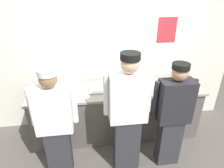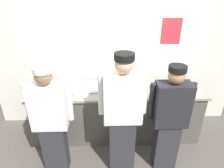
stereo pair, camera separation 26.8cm
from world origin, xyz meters
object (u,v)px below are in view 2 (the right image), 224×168
object	(u,v)px
chef_far_right	(170,118)
plate_stack_rear	(158,87)
chefs_knife	(46,94)
ramekin_green_sauce	(76,94)
ramekin_orange_sauce	(189,91)
chef_center	(123,113)
deli_cup	(172,87)
chef_near_left	(51,120)
squeeze_bottle_primary	(122,81)
plate_stack_front	(140,83)
mixing_bowl_steel	(71,84)
ramekin_red_sauce	(52,83)
sheet_tray	(104,89)

from	to	relation	value
chef_far_right	plate_stack_rear	xyz separation A→B (m)	(0.01, 0.73, 0.09)
chefs_knife	ramekin_green_sauce	bearing A→B (deg)	-7.38
ramekin_orange_sauce	chefs_knife	xyz separation A→B (m)	(-2.24, 0.04, -0.02)
chef_center	deli_cup	xyz separation A→B (m)	(0.85, 0.68, 0.02)
chef_near_left	plate_stack_rear	world-z (taller)	chef_near_left
squeeze_bottle_primary	chefs_knife	bearing A→B (deg)	-169.01
plate_stack_front	plate_stack_rear	size ratio (longest dim) A/B	0.88
mixing_bowl_steel	ramekin_green_sauce	xyz separation A→B (m)	(0.12, -0.25, -0.04)
chef_center	chefs_knife	size ratio (longest dim) A/B	6.37
plate_stack_rear	chefs_knife	distance (m)	1.79
chef_near_left	ramekin_orange_sauce	size ratio (longest dim) A/B	16.70
chef_far_right	chef_center	bearing A→B (deg)	-179.97
chef_near_left	ramekin_red_sauce	distance (m)	0.95
plate_stack_front	chefs_knife	bearing A→B (deg)	-170.70
plate_stack_front	ramekin_red_sauce	size ratio (longest dim) A/B	2.50
chef_center	sheet_tray	bearing A→B (deg)	109.12
plate_stack_rear	squeeze_bottle_primary	bearing A→B (deg)	169.95
ramekin_orange_sauce	chefs_knife	world-z (taller)	ramekin_orange_sauce
chef_center	ramekin_orange_sauce	xyz separation A→B (m)	(1.10, 0.56, -0.00)
chef_near_left	plate_stack_rear	size ratio (longest dim) A/B	6.48
chef_center	squeeze_bottle_primary	distance (m)	0.84
plate_stack_rear	ramekin_green_sauce	xyz separation A→B (m)	(-1.31, -0.19, 0.00)
chef_near_left	deli_cup	xyz separation A→B (m)	(1.79, 0.68, 0.10)
chef_near_left	deli_cup	bearing A→B (deg)	20.83
chef_center	ramekin_green_sauce	xyz separation A→B (m)	(-0.67, 0.54, -0.00)
plate_stack_rear	chef_center	bearing A→B (deg)	-131.53
chef_center	chef_near_left	bearing A→B (deg)	-179.90
plate_stack_rear	ramekin_green_sauce	bearing A→B (deg)	-171.76
chef_center	squeeze_bottle_primary	bearing A→B (deg)	86.35
chef_near_left	squeeze_bottle_primary	bearing A→B (deg)	40.10
ramekin_green_sauce	chef_near_left	bearing A→B (deg)	-116.53
mixing_bowl_steel	chef_near_left	bearing A→B (deg)	-100.47
chef_far_right	sheet_tray	size ratio (longest dim) A/B	3.36
sheet_tray	squeeze_bottle_primary	size ratio (longest dim) A/B	2.50
squeeze_bottle_primary	deli_cup	xyz separation A→B (m)	(0.80, -0.15, -0.05)
chef_center	ramekin_green_sauce	bearing A→B (deg)	141.19
mixing_bowl_steel	chef_far_right	bearing A→B (deg)	-28.99
plate_stack_rear	mixing_bowl_steel	size ratio (longest dim) A/B	0.67
chef_near_left	chefs_knife	bearing A→B (deg)	109.18
chef_near_left	ramekin_orange_sauce	xyz separation A→B (m)	(2.03, 0.57, 0.08)
plate_stack_rear	sheet_tray	size ratio (longest dim) A/B	0.52
sheet_tray	chefs_knife	distance (m)	0.90
chef_far_right	chefs_knife	xyz separation A→B (m)	(-1.77, 0.60, 0.07)
squeeze_bottle_primary	ramekin_red_sauce	distance (m)	1.19
ramekin_red_sauce	ramekin_green_sauce	bearing A→B (deg)	-39.99
mixing_bowl_steel	ramekin_green_sauce	world-z (taller)	mixing_bowl_steel
ramekin_red_sauce	mixing_bowl_steel	bearing A→B (deg)	-22.12
plate_stack_rear	sheet_tray	distance (m)	0.90
plate_stack_front	ramekin_red_sauce	world-z (taller)	plate_stack_front
chef_near_left	squeeze_bottle_primary	xyz separation A→B (m)	(0.99, 0.83, 0.15)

